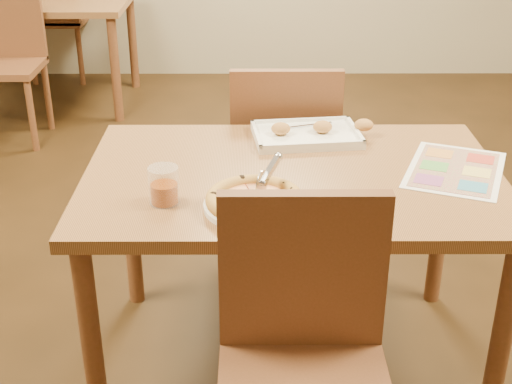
{
  "coord_description": "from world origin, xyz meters",
  "views": [
    {
      "loc": [
        -0.12,
        -2.02,
        1.64
      ],
      "look_at": [
        -0.12,
        -0.24,
        0.77
      ],
      "focal_mm": 50.0,
      "sensor_mm": 36.0,
      "label": 1
    }
  ],
  "objects_px": {
    "dining_table": "(292,197)",
    "pizza": "(255,200)",
    "pizza_cutter": "(268,174)",
    "bg_chair_far": "(53,7)",
    "chair_far": "(284,145)",
    "bg_table": "(33,12)",
    "glass_tumbler": "(164,188)",
    "chair_near": "(304,332)",
    "plate": "(256,205)",
    "appetizer_tray": "(310,134)",
    "menu": "(455,170)",
    "bg_chair_near": "(6,45)"
  },
  "relations": [
    {
      "from": "plate",
      "to": "pizza_cutter",
      "type": "height_order",
      "value": "pizza_cutter"
    },
    {
      "from": "appetizer_tray",
      "to": "chair_near",
      "type": "bearing_deg",
      "value": -94.63
    },
    {
      "from": "bg_chair_far",
      "to": "glass_tumbler",
      "type": "distance_m",
      "value": 3.72
    },
    {
      "from": "chair_far",
      "to": "plate",
      "type": "bearing_deg",
      "value": 82.16
    },
    {
      "from": "dining_table",
      "to": "bg_chair_near",
      "type": "height_order",
      "value": "bg_chair_near"
    },
    {
      "from": "bg_table",
      "to": "menu",
      "type": "relative_size",
      "value": 3.33
    },
    {
      "from": "dining_table",
      "to": "plate",
      "type": "bearing_deg",
      "value": -115.93
    },
    {
      "from": "bg_chair_far",
      "to": "plate",
      "type": "height_order",
      "value": "bg_chair_far"
    },
    {
      "from": "chair_far",
      "to": "pizza",
      "type": "height_order",
      "value": "chair_far"
    },
    {
      "from": "appetizer_tray",
      "to": "plate",
      "type": "bearing_deg",
      "value": -109.67
    },
    {
      "from": "dining_table",
      "to": "pizza_cutter",
      "type": "bearing_deg",
      "value": -113.12
    },
    {
      "from": "bg_chair_near",
      "to": "pizza_cutter",
      "type": "height_order",
      "value": "bg_chair_near"
    },
    {
      "from": "bg_chair_near",
      "to": "pizza_cutter",
      "type": "relative_size",
      "value": 3.43
    },
    {
      "from": "chair_far",
      "to": "bg_table",
      "type": "height_order",
      "value": "chair_far"
    },
    {
      "from": "bg_chair_near",
      "to": "bg_chair_far",
      "type": "height_order",
      "value": "same"
    },
    {
      "from": "glass_tumbler",
      "to": "menu",
      "type": "height_order",
      "value": "glass_tumbler"
    },
    {
      "from": "chair_far",
      "to": "appetizer_tray",
      "type": "xyz_separation_m",
      "value": [
        0.07,
        -0.31,
        0.17
      ]
    },
    {
      "from": "chair_near",
      "to": "bg_table",
      "type": "relative_size",
      "value": 0.36
    },
    {
      "from": "pizza",
      "to": "pizza_cutter",
      "type": "xyz_separation_m",
      "value": [
        0.04,
        0.05,
        0.06
      ]
    },
    {
      "from": "chair_near",
      "to": "chair_far",
      "type": "distance_m",
      "value": 1.2
    },
    {
      "from": "pizza",
      "to": "menu",
      "type": "relative_size",
      "value": 0.71
    },
    {
      "from": "appetizer_tray",
      "to": "bg_chair_near",
      "type": "bearing_deg",
      "value": 131.18
    },
    {
      "from": "bg_chair_far",
      "to": "pizza",
      "type": "height_order",
      "value": "bg_chair_far"
    },
    {
      "from": "chair_near",
      "to": "appetizer_tray",
      "type": "height_order",
      "value": "chair_near"
    },
    {
      "from": "chair_near",
      "to": "pizza_cutter",
      "type": "relative_size",
      "value": 3.43
    },
    {
      "from": "dining_table",
      "to": "glass_tumbler",
      "type": "distance_m",
      "value": 0.45
    },
    {
      "from": "dining_table",
      "to": "bg_chair_far",
      "type": "relative_size",
      "value": 2.77
    },
    {
      "from": "bg_chair_near",
      "to": "bg_chair_far",
      "type": "relative_size",
      "value": 1.0
    },
    {
      "from": "dining_table",
      "to": "pizza_cutter",
      "type": "distance_m",
      "value": 0.27
    },
    {
      "from": "bg_table",
      "to": "bg_chair_far",
      "type": "bearing_deg",
      "value": 90.0
    },
    {
      "from": "bg_chair_far",
      "to": "chair_far",
      "type": "bearing_deg",
      "value": 120.65
    },
    {
      "from": "pizza_cutter",
      "to": "bg_chair_far",
      "type": "bearing_deg",
      "value": 49.85
    },
    {
      "from": "chair_far",
      "to": "appetizer_tray",
      "type": "height_order",
      "value": "chair_far"
    },
    {
      "from": "chair_near",
      "to": "plate",
      "type": "xyz_separation_m",
      "value": [
        -0.12,
        0.36,
        0.16
      ]
    },
    {
      "from": "chair_near",
      "to": "chair_far",
      "type": "bearing_deg",
      "value": 90.0
    },
    {
      "from": "bg_chair_far",
      "to": "menu",
      "type": "distance_m",
      "value": 3.91
    },
    {
      "from": "bg_table",
      "to": "pizza_cutter",
      "type": "bearing_deg",
      "value": -63.12
    },
    {
      "from": "pizza",
      "to": "chair_near",
      "type": "bearing_deg",
      "value": -71.55
    },
    {
      "from": "bg_chair_near",
      "to": "pizza",
      "type": "height_order",
      "value": "bg_chair_near"
    },
    {
      "from": "chair_near",
      "to": "pizza_cutter",
      "type": "height_order",
      "value": "chair_near"
    },
    {
      "from": "bg_chair_far",
      "to": "appetizer_tray",
      "type": "bearing_deg",
      "value": 119.01
    },
    {
      "from": "bg_table",
      "to": "glass_tumbler",
      "type": "distance_m",
      "value": 3.25
    },
    {
      "from": "dining_table",
      "to": "glass_tumbler",
      "type": "bearing_deg",
      "value": -151.53
    },
    {
      "from": "chair_far",
      "to": "bg_chair_near",
      "type": "distance_m",
      "value": 2.26
    },
    {
      "from": "chair_near",
      "to": "menu",
      "type": "distance_m",
      "value": 0.82
    },
    {
      "from": "dining_table",
      "to": "pizza",
      "type": "bearing_deg",
      "value": -116.04
    },
    {
      "from": "chair_near",
      "to": "bg_chair_far",
      "type": "height_order",
      "value": "same"
    },
    {
      "from": "bg_chair_far",
      "to": "glass_tumbler",
      "type": "xyz_separation_m",
      "value": [
        1.22,
        -3.51,
        0.2
      ]
    },
    {
      "from": "chair_near",
      "to": "bg_table",
      "type": "height_order",
      "value": "chair_near"
    },
    {
      "from": "bg_table",
      "to": "bg_chair_near",
      "type": "height_order",
      "value": "bg_chair_near"
    }
  ]
}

